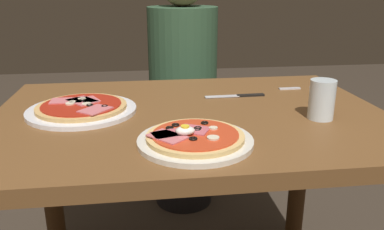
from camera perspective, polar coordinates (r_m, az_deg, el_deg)
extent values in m
cube|color=brown|center=(1.13, -0.19, -0.52)|extent=(1.11, 0.80, 0.04)
cylinder|color=#4A3018|center=(1.62, -19.72, -9.67)|extent=(0.07, 0.07, 0.69)
cylinder|color=#4A3018|center=(1.70, 15.22, -7.79)|extent=(0.07, 0.07, 0.69)
cylinder|color=silver|center=(0.90, 0.48, -3.80)|extent=(0.27, 0.27, 0.01)
cylinder|color=#DBB26B|center=(0.90, 0.48, -3.15)|extent=(0.22, 0.22, 0.01)
cylinder|color=red|center=(0.89, 0.48, -2.77)|extent=(0.20, 0.20, 0.00)
torus|color=black|center=(0.92, -3.26, -1.87)|extent=(0.02, 0.02, 0.00)
torus|color=black|center=(0.95, 1.85, -1.14)|extent=(0.02, 0.02, 0.00)
torus|color=black|center=(0.91, 0.74, -2.13)|extent=(0.02, 0.02, 0.00)
torus|color=black|center=(0.92, 0.85, -1.92)|extent=(0.02, 0.02, 0.00)
torus|color=black|center=(0.94, -2.39, -1.44)|extent=(0.02, 0.02, 0.00)
torus|color=black|center=(0.86, 0.17, -3.43)|extent=(0.02, 0.02, 0.00)
cube|color=#C65B66|center=(0.91, 0.27, -2.14)|extent=(0.09, 0.08, 0.00)
cube|color=#D16B70|center=(0.87, -3.58, -3.11)|extent=(0.10, 0.10, 0.00)
cube|color=#C65B66|center=(0.89, -3.49, -2.75)|extent=(0.08, 0.07, 0.00)
cylinder|color=beige|center=(0.92, 3.11, -1.89)|extent=(0.02, 0.02, 0.00)
cylinder|color=beige|center=(0.86, 3.08, -3.30)|extent=(0.03, 0.03, 0.00)
ellipsoid|color=white|center=(0.88, -1.01, -2.29)|extent=(0.04, 0.03, 0.02)
cylinder|color=yellow|center=(0.88, -1.01, -1.68)|extent=(0.02, 0.02, 0.00)
cylinder|color=white|center=(1.16, -15.63, 0.64)|extent=(0.31, 0.31, 0.01)
cylinder|color=tan|center=(1.15, -15.68, 1.16)|extent=(0.25, 0.25, 0.01)
cylinder|color=#A82314|center=(1.15, -15.71, 1.47)|extent=(0.22, 0.22, 0.00)
torus|color=black|center=(1.18, -15.55, 2.13)|extent=(0.02, 0.02, 0.00)
torus|color=black|center=(1.10, -12.54, 1.20)|extent=(0.02, 0.02, 0.00)
torus|color=black|center=(1.13, -14.58, 1.42)|extent=(0.02, 0.02, 0.00)
cube|color=#D16B70|center=(1.08, -13.82, 0.76)|extent=(0.10, 0.10, 0.00)
cube|color=#D16B70|center=(1.18, -15.56, 1.98)|extent=(0.10, 0.11, 0.00)
cube|color=#D16B70|center=(1.18, -14.67, 2.16)|extent=(0.07, 0.08, 0.00)
cube|color=#D16B70|center=(1.19, -17.66, 2.00)|extent=(0.09, 0.06, 0.00)
cylinder|color=beige|center=(1.14, -15.00, 1.55)|extent=(0.03, 0.03, 0.00)
cylinder|color=beige|center=(1.16, -17.24, 1.58)|extent=(0.03, 0.03, 0.00)
cylinder|color=beige|center=(1.17, -16.93, 1.82)|extent=(0.02, 0.02, 0.00)
cylinder|color=beige|center=(1.19, -15.64, 2.25)|extent=(0.02, 0.02, 0.00)
cylinder|color=silver|center=(1.11, 18.27, 2.14)|extent=(0.07, 0.07, 0.11)
cylinder|color=silver|center=(1.12, 18.10, 0.51)|extent=(0.06, 0.06, 0.04)
cube|color=silver|center=(1.40, 13.93, 3.74)|extent=(0.08, 0.02, 0.00)
cube|color=silver|center=(1.44, 17.65, 3.76)|extent=(0.05, 0.00, 0.00)
cube|color=silver|center=(1.44, 17.57, 3.80)|extent=(0.05, 0.00, 0.00)
cube|color=silver|center=(1.44, 17.49, 3.85)|extent=(0.05, 0.00, 0.00)
cube|color=silver|center=(1.45, 17.42, 3.90)|extent=(0.05, 0.00, 0.00)
cube|color=silver|center=(1.27, 4.35, 2.69)|extent=(0.11, 0.02, 0.00)
cube|color=black|center=(1.29, 8.46, 2.85)|extent=(0.09, 0.02, 0.01)
cylinder|color=black|center=(2.01, -1.24, -6.41)|extent=(0.29, 0.29, 0.46)
cylinder|color=#2D4C33|center=(1.86, -1.34, 7.39)|extent=(0.32, 0.32, 0.52)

